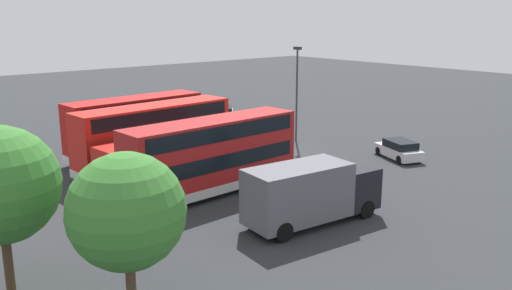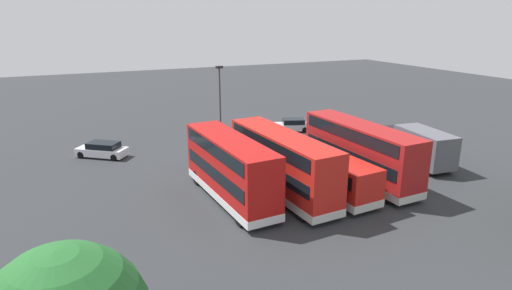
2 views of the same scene
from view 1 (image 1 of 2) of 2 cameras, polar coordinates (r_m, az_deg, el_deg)
The scene contains 10 objects.
ground_plane at distance 43.14m, azimuth 2.34°, elevation -0.53°, with size 140.00×140.00×0.00m, color #2D3033.
bus_double_decker_near_end at distance 32.28m, azimuth -4.61°, elevation -0.98°, with size 3.02×11.58×4.55m.
bus_single_deck_second at distance 35.50m, azimuth -8.05°, elevation -1.09°, with size 3.36×11.38×2.95m.
bus_double_decker_third at distance 37.95m, azimuth -10.66°, elevation 1.05°, with size 3.31×11.61×4.55m.
bus_double_decker_fourth at distance 41.45m, azimuth -12.60°, elevation 2.02°, with size 3.17×10.71×4.55m.
box_truck_blue at distance 27.96m, azimuth 5.81°, elevation -4.94°, with size 3.31×7.73×3.20m.
car_hatchback_silver at distance 41.77m, azimuth 14.86°, elevation -0.48°, with size 4.36×3.10×1.43m.
car_small_green at distance 55.20m, azimuth -3.40°, elevation 3.36°, with size 4.73×4.21×1.43m.
lamp_post_tall at distance 45.54m, azimuth 4.34°, elevation 6.17°, with size 0.70×0.30×7.96m.
tree_midright at distance 19.18m, azimuth -13.51°, elevation -6.86°, with size 4.15×4.15×6.09m.
Camera 1 is at (-30.62, 28.46, 10.63)m, focal length 37.86 mm.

